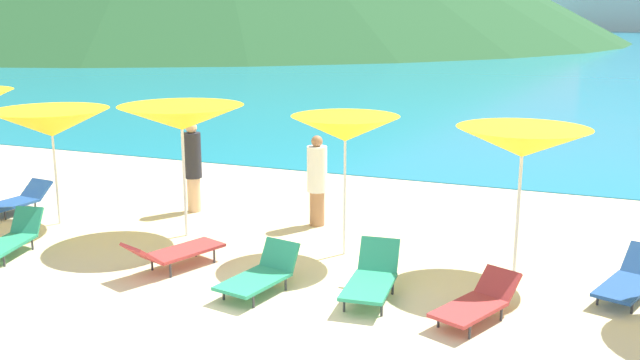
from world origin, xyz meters
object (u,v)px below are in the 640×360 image
at_px(umbrella_2, 51,123).
at_px(lounge_chair_5, 11,238).
at_px(umbrella_4, 345,129).
at_px(beachgoer_1, 193,165).
at_px(beachgoer_2, 317,179).
at_px(umbrella_5, 523,143).
at_px(lounge_chair_10, 174,252).
at_px(lounge_chair_8, 261,274).
at_px(lounge_chair_4, 630,279).
at_px(lounge_chair_3, 477,302).
at_px(lounge_chair_11, 372,277).
at_px(umbrella_3, 182,118).
at_px(lounge_chair_12, 18,200).

xyz_separation_m(umbrella_2, lounge_chair_5, (0.49, -1.71, -1.68)).
relative_size(umbrella_4, beachgoer_1, 1.27).
bearing_deg(beachgoer_2, lounge_chair_5, -120.74).
xyz_separation_m(umbrella_5, beachgoer_1, (-6.51, 1.22, -1.10)).
distance_m(umbrella_2, lounge_chair_10, 4.05).
bearing_deg(umbrella_4, umbrella_2, -176.38).
bearing_deg(umbrella_2, lounge_chair_8, -17.91).
distance_m(lounge_chair_4, beachgoer_1, 8.34).
height_order(lounge_chair_3, beachgoer_2, beachgoer_2).
height_order(beachgoer_1, beachgoer_2, beachgoer_1).
bearing_deg(lounge_chair_11, umbrella_3, 153.41).
bearing_deg(lounge_chair_10, umbrella_5, -139.82).
relative_size(umbrella_5, lounge_chair_5, 1.46).
bearing_deg(lounge_chair_5, lounge_chair_4, -2.21).
bearing_deg(beachgoer_1, umbrella_3, -15.56).
relative_size(umbrella_5, lounge_chair_11, 1.58).
xyz_separation_m(lounge_chair_3, lounge_chair_5, (-7.72, -0.21, 0.01)).
height_order(lounge_chair_5, beachgoer_2, beachgoer_2).
xyz_separation_m(umbrella_3, lounge_chair_4, (7.44, -0.10, -1.90)).
relative_size(lounge_chair_10, lounge_chair_12, 1.17).
bearing_deg(lounge_chair_3, lounge_chair_11, -164.62).
xyz_separation_m(umbrella_2, umbrella_3, (2.67, 0.26, 0.21)).
relative_size(lounge_chair_5, lounge_chair_11, 1.08).
bearing_deg(beachgoer_1, umbrella_2, -90.54).
distance_m(lounge_chair_12, beachgoer_2, 6.20).
distance_m(lounge_chair_5, lounge_chair_11, 6.22).
height_order(umbrella_3, umbrella_5, umbrella_3).
xyz_separation_m(umbrella_4, beachgoer_2, (-1.05, 1.38, -1.22)).
bearing_deg(umbrella_5, lounge_chair_11, -134.52).
xyz_separation_m(umbrella_2, beachgoer_1, (1.95, 1.72, -0.98)).
xyz_separation_m(lounge_chair_4, beachgoer_1, (-8.16, 1.56, 0.71)).
bearing_deg(lounge_chair_10, umbrella_4, -122.84).
bearing_deg(lounge_chair_8, beachgoer_1, 144.45).
distance_m(lounge_chair_4, beachgoer_2, 5.72).
height_order(umbrella_3, umbrella_4, umbrella_3).
height_order(lounge_chair_8, beachgoer_2, beachgoer_2).
distance_m(lounge_chair_8, beachgoer_1, 4.69).
bearing_deg(lounge_chair_10, lounge_chair_11, -159.20).
distance_m(umbrella_5, lounge_chair_12, 10.00).
bearing_deg(lounge_chair_5, lounge_chair_12, 118.72).
distance_m(umbrella_5, lounge_chair_11, 3.06).
relative_size(umbrella_5, beachgoer_2, 1.32).
relative_size(umbrella_3, lounge_chair_10, 1.38).
xyz_separation_m(lounge_chair_4, lounge_chair_8, (-4.98, -1.82, 0.02)).
height_order(lounge_chair_11, lounge_chair_12, lounge_chair_11).
distance_m(umbrella_4, lounge_chair_4, 4.80).
distance_m(lounge_chair_4, lounge_chair_11, 3.71).
xyz_separation_m(umbrella_3, umbrella_4, (3.02, 0.10, -0.03)).
bearing_deg(umbrella_3, umbrella_5, 2.32).
relative_size(umbrella_2, lounge_chair_5, 1.50).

